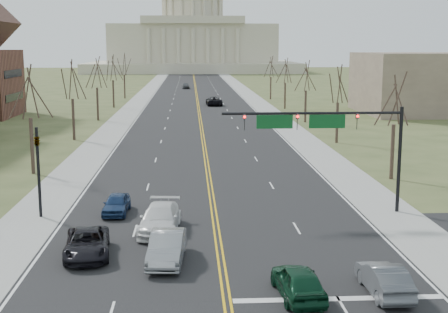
{
  "coord_description": "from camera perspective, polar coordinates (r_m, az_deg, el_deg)",
  "views": [
    {
      "loc": [
        -1.57,
        -27.04,
        11.2
      ],
      "look_at": [
        0.96,
        18.84,
        3.0
      ],
      "focal_mm": 50.0,
      "sensor_mm": 36.0,
      "label": 1
    }
  ],
  "objects": [
    {
      "name": "car_nb_inner_lead",
      "position": [
        28.7,
        6.8,
        -11.26
      ],
      "size": [
        2.19,
        4.61,
        1.52
      ],
      "primitive_type": "imported",
      "rotation": [
        0.0,
        0.0,
        3.23
      ],
      "color": "#0B321E",
      "rests_on": "road"
    },
    {
      "name": "tree_l_2",
      "position": [
        96.15,
        -11.58,
        7.37
      ],
      "size": [
        3.96,
        3.96,
        9.0
      ],
      "color": "#34281F",
      "rests_on": "ground"
    },
    {
      "name": "car_far_sb",
      "position": [
        165.21,
        -3.51,
        6.49
      ],
      "size": [
        2.01,
        4.64,
        1.56
      ],
      "primitive_type": "imported",
      "rotation": [
        0.0,
        0.0,
        0.04
      ],
      "color": "#4C4F54",
      "rests_on": "road"
    },
    {
      "name": "capitol",
      "position": [
        276.97,
        -2.88,
        10.72
      ],
      "size": [
        90.0,
        60.0,
        50.0
      ],
      "color": "beige",
      "rests_on": "ground"
    },
    {
      "name": "stop_bar",
      "position": [
        29.09,
        10.41,
        -12.67
      ],
      "size": [
        9.5,
        0.5,
        0.01
      ],
      "primitive_type": "cube",
      "color": "silver",
      "rests_on": "road"
    },
    {
      "name": "tree_r_2",
      "position": [
        92.74,
        7.52,
        7.16
      ],
      "size": [
        3.74,
        3.74,
        8.5
      ],
      "color": "#34281F",
      "rests_on": "ground"
    },
    {
      "name": "tree_r_0",
      "position": [
        54.02,
        15.34,
        4.82
      ],
      "size": [
        3.74,
        3.74,
        8.5
      ],
      "color": "#34281F",
      "rests_on": "ground"
    },
    {
      "name": "tree_l_1",
      "position": [
        76.44,
        -13.74,
        6.64
      ],
      "size": [
        3.96,
        3.96,
        9.0
      ],
      "color": "#34281F",
      "rests_on": "ground"
    },
    {
      "name": "road",
      "position": [
        137.51,
        -2.5,
        5.44
      ],
      "size": [
        20.0,
        380.0,
        0.01
      ],
      "primitive_type": "cube",
      "color": "black",
      "rests_on": "ground"
    },
    {
      "name": "center_line",
      "position": [
        137.5,
        -2.5,
        5.44
      ],
      "size": [
        0.42,
        380.0,
        0.01
      ],
      "primitive_type": "cube",
      "color": "gold",
      "rests_on": "road"
    },
    {
      "name": "cross_road",
      "position": [
        34.92,
        -0.41,
        -8.58
      ],
      "size": [
        120.0,
        14.0,
        0.01
      ],
      "primitive_type": "cube",
      "color": "black",
      "rests_on": "ground"
    },
    {
      "name": "tree_r_4",
      "position": [
        132.23,
        4.31,
        8.07
      ],
      "size": [
        3.74,
        3.74,
        8.5
      ],
      "color": "#34281F",
      "rests_on": "ground"
    },
    {
      "name": "tree_r_1",
      "position": [
        73.21,
        10.4,
        6.31
      ],
      "size": [
        3.74,
        3.74,
        8.5
      ],
      "color": "#34281F",
      "rests_on": "ground"
    },
    {
      "name": "car_nb_outer_lead",
      "position": [
        29.82,
        14.43,
        -10.77
      ],
      "size": [
        1.63,
        4.41,
        1.44
      ],
      "primitive_type": "imported",
      "rotation": [
        0.0,
        0.0,
        3.17
      ],
      "color": "#515559",
      "rests_on": "road"
    },
    {
      "name": "sidewalk_left",
      "position": [
        137.89,
        -7.51,
        5.38
      ],
      "size": [
        4.0,
        380.0,
        0.03
      ],
      "primitive_type": "cube",
      "color": "gray",
      "rests_on": "ground"
    },
    {
      "name": "tree_l_3",
      "position": [
        115.96,
        -10.15,
        7.85
      ],
      "size": [
        3.96,
        3.96,
        9.0
      ],
      "color": "#34281F",
      "rests_on": "ground"
    },
    {
      "name": "car_sb_inner_lead",
      "position": [
        32.99,
        -5.25,
        -8.27
      ],
      "size": [
        2.02,
        4.97,
        1.6
      ],
      "primitive_type": "imported",
      "rotation": [
        0.0,
        0.0,
        -0.07
      ],
      "color": "gray",
      "rests_on": "road"
    },
    {
      "name": "ground",
      "position": [
        29.31,
        0.16,
        -12.35
      ],
      "size": [
        600.0,
        600.0,
        0.0
      ],
      "primitive_type": "plane",
      "color": "#3C4A25",
      "rests_on": "ground"
    },
    {
      "name": "edge_line_right",
      "position": [
        137.96,
        1.59,
        5.46
      ],
      "size": [
        0.15,
        380.0,
        0.01
      ],
      "primitive_type": "cube",
      "color": "silver",
      "rests_on": "road"
    },
    {
      "name": "car_sb_outer_second",
      "position": [
        42.73,
        -9.8,
        -4.28
      ],
      "size": [
        1.76,
        4.02,
        1.35
      ],
      "primitive_type": "imported",
      "rotation": [
        0.0,
        0.0,
        -0.04
      ],
      "color": "navy",
      "rests_on": "road"
    },
    {
      "name": "car_far_nb",
      "position": [
        118.56,
        -0.93,
        5.11
      ],
      "size": [
        3.09,
        6.15,
        1.67
      ],
      "primitive_type": "imported",
      "rotation": [
        0.0,
        0.0,
        3.19
      ],
      "color": "black",
      "rests_on": "road"
    },
    {
      "name": "edge_line_left",
      "position": [
        137.74,
        -6.6,
        5.39
      ],
      "size": [
        0.15,
        380.0,
        0.01
      ],
      "primitive_type": "cube",
      "color": "silver",
      "rests_on": "road"
    },
    {
      "name": "signal_mast",
      "position": [
        41.88,
        9.32,
        2.52
      ],
      "size": [
        12.12,
        0.44,
        7.2
      ],
      "color": "black",
      "rests_on": "ground"
    },
    {
      "name": "car_sb_inner_second",
      "position": [
        38.27,
        -5.88,
        -5.67
      ],
      "size": [
        2.72,
        5.73,
        1.61
      ],
      "primitive_type": "imported",
      "rotation": [
        0.0,
        0.0,
        -0.08
      ],
      "color": "silver",
      "rests_on": "road"
    },
    {
      "name": "bldg_right_mass",
      "position": [
        111.28,
        18.91,
        6.38
      ],
      "size": [
        25.0,
        20.0,
        10.0
      ],
      "primitive_type": "cube",
      "color": "brown",
      "rests_on": "ground"
    },
    {
      "name": "car_sb_outer_lead",
      "position": [
        34.61,
        -12.42,
        -7.76
      ],
      "size": [
        2.9,
        5.29,
        1.4
      ],
      "primitive_type": "imported",
      "rotation": [
        0.0,
        0.0,
        0.12
      ],
      "color": "black",
      "rests_on": "road"
    },
    {
      "name": "sidewalk_right",
      "position": [
        138.16,
        2.51,
        5.46
      ],
      "size": [
        4.0,
        380.0,
        0.03
      ],
      "primitive_type": "cube",
      "color": "gray",
      "rests_on": "ground"
    },
    {
      "name": "signal_left",
      "position": [
        42.4,
        -16.64,
        -0.48
      ],
      "size": [
        0.32,
        0.36,
        6.0
      ],
      "color": "black",
      "rests_on": "ground"
    },
    {
      "name": "tree_r_3",
      "position": [
        112.44,
        5.63,
        7.7
      ],
      "size": [
        3.74,
        3.74,
        8.5
      ],
      "color": "#34281F",
      "rests_on": "ground"
    },
    {
      "name": "tree_l_4",
      "position": [
        135.82,
        -9.13,
        8.19
      ],
      "size": [
        3.96,
        3.96,
        9.0
      ],
      "color": "#34281F",
      "rests_on": "ground"
    },
    {
      "name": "tree_l_0",
      "position": [
        56.93,
        -17.38,
        5.37
      ],
      "size": [
        3.96,
        3.96,
        9.0
      ],
      "color": "#34281F",
      "rests_on": "ground"
    }
  ]
}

